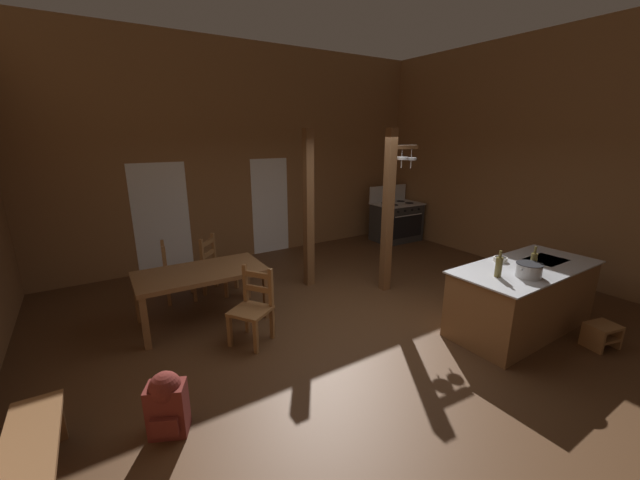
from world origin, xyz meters
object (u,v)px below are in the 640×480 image
at_px(kitchen_island, 522,297).
at_px(bottle_short_on_counter, 533,262).
at_px(bottle_tall_on_counter, 499,266).
at_px(stove_range, 396,221).
at_px(ladderback_chair_near_window, 253,307).
at_px(dining_table, 201,277).
at_px(step_stool, 602,334).
at_px(mixing_bowl_on_counter, 500,259).
at_px(bench_along_left_wall, 29,479).
at_px(backpack, 167,402).
at_px(ladderback_chair_at_table_end, 175,273).
at_px(ladderback_chair_by_post, 217,266).
at_px(stockpot_on_counter, 529,270).

distance_m(kitchen_island, bottle_short_on_counter, 0.63).
relative_size(kitchen_island, bottle_tall_on_counter, 6.68).
height_order(stove_range, ladderback_chair_near_window, stove_range).
bearing_deg(dining_table, step_stool, -40.18).
bearing_deg(mixing_bowl_on_counter, bench_along_left_wall, -180.00).
relative_size(step_stool, backpack, 0.69).
relative_size(kitchen_island, ladderback_chair_at_table_end, 2.29).
relative_size(step_stool, mixing_bowl_on_counter, 2.38).
bearing_deg(step_stool, backpack, 163.72).
bearing_deg(stove_range, bottle_short_on_counter, -113.16).
bearing_deg(kitchen_island, dining_table, 144.70).
height_order(dining_table, ladderback_chair_at_table_end, ladderback_chair_at_table_end).
bearing_deg(ladderback_chair_by_post, ladderback_chair_near_window, -93.05).
height_order(ladderback_chair_at_table_end, bottle_short_on_counter, bottle_short_on_counter).
distance_m(kitchen_island, ladderback_chair_near_window, 3.55).
bearing_deg(dining_table, stockpot_on_counter, -40.72).
bearing_deg(ladderback_chair_by_post, stove_range, 9.05).
bearing_deg(ladderback_chair_near_window, bottle_tall_on_counter, -33.49).
relative_size(kitchen_island, bottle_short_on_counter, 6.53).
distance_m(stove_range, mixing_bowl_on_counter, 4.26).
xyz_separation_m(backpack, mixing_bowl_on_counter, (4.26, -0.29, 0.61)).
distance_m(step_stool, stockpot_on_counter, 1.26).
bearing_deg(backpack, stove_range, 30.49).
bearing_deg(ladderback_chair_by_post, mixing_bowl_on_counter, -46.49).
relative_size(bench_along_left_wall, bottle_tall_on_counter, 4.76).
bearing_deg(backpack, bench_along_left_wall, -162.97).
bearing_deg(bottle_short_on_counter, ladderback_chair_by_post, 129.02).
bearing_deg(stove_range, kitchen_island, -111.75).
height_order(stockpot_on_counter, mixing_bowl_on_counter, stockpot_on_counter).
relative_size(step_stool, bench_along_left_wall, 0.27).
relative_size(ladderback_chair_near_window, backpack, 1.59).
height_order(ladderback_chair_at_table_end, bottle_tall_on_counter, bottle_tall_on_counter).
distance_m(dining_table, ladderback_chair_by_post, 1.02).
height_order(dining_table, ladderback_chair_near_window, ladderback_chair_near_window).
xyz_separation_m(step_stool, ladderback_chair_at_table_end, (-4.10, 4.23, 0.27)).
bearing_deg(ladderback_chair_at_table_end, bottle_tall_on_counter, -48.53).
bearing_deg(step_stool, dining_table, 139.82).
xyz_separation_m(ladderback_chair_near_window, ladderback_chair_by_post, (0.09, 1.76, 0.00)).
bearing_deg(ladderback_chair_at_table_end, step_stool, -45.89).
bearing_deg(stockpot_on_counter, backpack, 168.73).
distance_m(step_stool, dining_table, 5.17).
relative_size(ladderback_chair_at_table_end, backpack, 1.59).
xyz_separation_m(ladderback_chair_near_window, backpack, (-1.23, -1.05, -0.14)).
distance_m(bottle_tall_on_counter, bottle_short_on_counter, 0.51).
distance_m(ladderback_chair_near_window, stockpot_on_counter, 3.38).
xyz_separation_m(stove_range, dining_table, (-5.20, -1.63, 0.17)).
distance_m(mixing_bowl_on_counter, bottle_short_on_counter, 0.47).
xyz_separation_m(ladderback_chair_at_table_end, bottle_short_on_counter, (3.52, -3.58, 0.57)).
relative_size(backpack, mixing_bowl_on_counter, 3.44).
xyz_separation_m(ladderback_chair_near_window, bottle_tall_on_counter, (2.48, -1.64, 0.57)).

